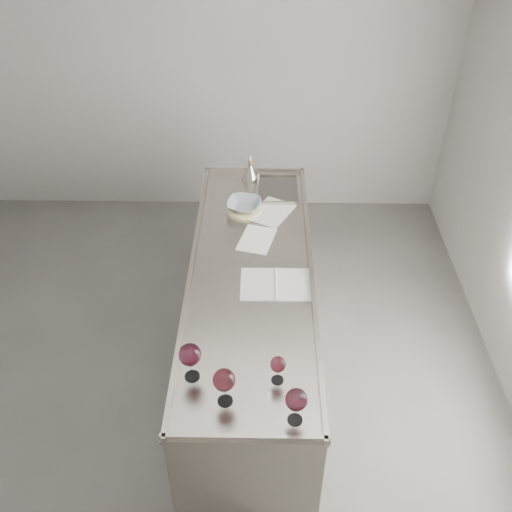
{
  "coord_description": "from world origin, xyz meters",
  "views": [
    {
      "loc": [
        0.58,
        -2.38,
        3.19
      ],
      "look_at": [
        0.53,
        0.34,
        1.02
      ],
      "focal_mm": 40.0,
      "sensor_mm": 36.0,
      "label": 1
    }
  ],
  "objects_px": {
    "wine_glass_left": "(190,356)",
    "notebook": "(276,285)",
    "wine_glass_middle": "(224,381)",
    "ceramic_bowl": "(244,205)",
    "wine_glass_small": "(278,365)",
    "counter": "(251,324)",
    "wine_glass_right": "(296,400)",
    "wine_funnel": "(250,172)"
  },
  "relations": [
    {
      "from": "wine_glass_left",
      "to": "notebook",
      "type": "xyz_separation_m",
      "value": [
        0.43,
        0.7,
        -0.15
      ]
    },
    {
      "from": "wine_glass_left",
      "to": "wine_glass_middle",
      "type": "distance_m",
      "value": 0.23
    },
    {
      "from": "ceramic_bowl",
      "to": "wine_glass_middle",
      "type": "bearing_deg",
      "value": -91.32
    },
    {
      "from": "wine_glass_left",
      "to": "notebook",
      "type": "distance_m",
      "value": 0.83
    },
    {
      "from": "wine_glass_left",
      "to": "wine_glass_small",
      "type": "relative_size",
      "value": 1.37
    },
    {
      "from": "counter",
      "to": "wine_glass_small",
      "type": "distance_m",
      "value": 1.04
    },
    {
      "from": "counter",
      "to": "ceramic_bowl",
      "type": "xyz_separation_m",
      "value": [
        -0.06,
        0.65,
        0.52
      ]
    },
    {
      "from": "wine_glass_middle",
      "to": "ceramic_bowl",
      "type": "height_order",
      "value": "wine_glass_middle"
    },
    {
      "from": "wine_glass_right",
      "to": "ceramic_bowl",
      "type": "distance_m",
      "value": 1.76
    },
    {
      "from": "wine_funnel",
      "to": "notebook",
      "type": "bearing_deg",
      "value": -81.55
    },
    {
      "from": "wine_funnel",
      "to": "wine_glass_middle",
      "type": "bearing_deg",
      "value": -91.98
    },
    {
      "from": "wine_glass_left",
      "to": "ceramic_bowl",
      "type": "height_order",
      "value": "wine_glass_left"
    },
    {
      "from": "wine_glass_left",
      "to": "wine_glass_middle",
      "type": "relative_size",
      "value": 1.03
    },
    {
      "from": "wine_funnel",
      "to": "ceramic_bowl",
      "type": "bearing_deg",
      "value": -94.51
    },
    {
      "from": "notebook",
      "to": "wine_glass_left",
      "type": "bearing_deg",
      "value": -121.52
    },
    {
      "from": "ceramic_bowl",
      "to": "counter",
      "type": "bearing_deg",
      "value": -84.4
    },
    {
      "from": "wine_glass_left",
      "to": "wine_glass_small",
      "type": "height_order",
      "value": "wine_glass_left"
    },
    {
      "from": "counter",
      "to": "wine_glass_right",
      "type": "bearing_deg",
      "value": -78.0
    },
    {
      "from": "wine_glass_left",
      "to": "wine_glass_right",
      "type": "distance_m",
      "value": 0.56
    },
    {
      "from": "wine_glass_right",
      "to": "wine_glass_small",
      "type": "xyz_separation_m",
      "value": [
        -0.08,
        0.23,
        -0.03
      ]
    },
    {
      "from": "counter",
      "to": "wine_glass_middle",
      "type": "height_order",
      "value": "wine_glass_middle"
    },
    {
      "from": "wine_glass_middle",
      "to": "wine_funnel",
      "type": "height_order",
      "value": "wine_glass_middle"
    },
    {
      "from": "wine_glass_left",
      "to": "wine_glass_small",
      "type": "xyz_separation_m",
      "value": [
        0.43,
        -0.02,
        -0.04
      ]
    },
    {
      "from": "wine_glass_small",
      "to": "ceramic_bowl",
      "type": "relative_size",
      "value": 0.68
    },
    {
      "from": "counter",
      "to": "ceramic_bowl",
      "type": "relative_size",
      "value": 10.35
    },
    {
      "from": "wine_glass_small",
      "to": "wine_funnel",
      "type": "relative_size",
      "value": 0.77
    },
    {
      "from": "notebook",
      "to": "ceramic_bowl",
      "type": "xyz_separation_m",
      "value": [
        -0.21,
        0.79,
        0.04
      ]
    },
    {
      "from": "wine_glass_middle",
      "to": "ceramic_bowl",
      "type": "bearing_deg",
      "value": 88.68
    },
    {
      "from": "wine_glass_left",
      "to": "wine_glass_middle",
      "type": "bearing_deg",
      "value": -40.19
    },
    {
      "from": "counter",
      "to": "wine_glass_small",
      "type": "height_order",
      "value": "wine_glass_small"
    },
    {
      "from": "counter",
      "to": "wine_glass_right",
      "type": "height_order",
      "value": "wine_glass_right"
    },
    {
      "from": "counter",
      "to": "ceramic_bowl",
      "type": "bearing_deg",
      "value": 95.6
    },
    {
      "from": "wine_glass_right",
      "to": "wine_glass_left",
      "type": "bearing_deg",
      "value": 153.84
    },
    {
      "from": "wine_glass_right",
      "to": "wine_glass_small",
      "type": "bearing_deg",
      "value": 108.78
    },
    {
      "from": "wine_funnel",
      "to": "wine_glass_right",
      "type": "bearing_deg",
      "value": -83.14
    },
    {
      "from": "wine_glass_small",
      "to": "wine_funnel",
      "type": "height_order",
      "value": "wine_funnel"
    },
    {
      "from": "wine_glass_middle",
      "to": "wine_glass_left",
      "type": "bearing_deg",
      "value": 139.81
    },
    {
      "from": "ceramic_bowl",
      "to": "wine_glass_right",
      "type": "bearing_deg",
      "value": -80.38
    },
    {
      "from": "wine_glass_middle",
      "to": "wine_glass_right",
      "type": "distance_m",
      "value": 0.35
    },
    {
      "from": "wine_glass_right",
      "to": "wine_glass_small",
      "type": "height_order",
      "value": "wine_glass_right"
    },
    {
      "from": "notebook",
      "to": "wine_glass_middle",
      "type": "bearing_deg",
      "value": -106.69
    },
    {
      "from": "wine_glass_right",
      "to": "wine_funnel",
      "type": "height_order",
      "value": "wine_funnel"
    }
  ]
}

